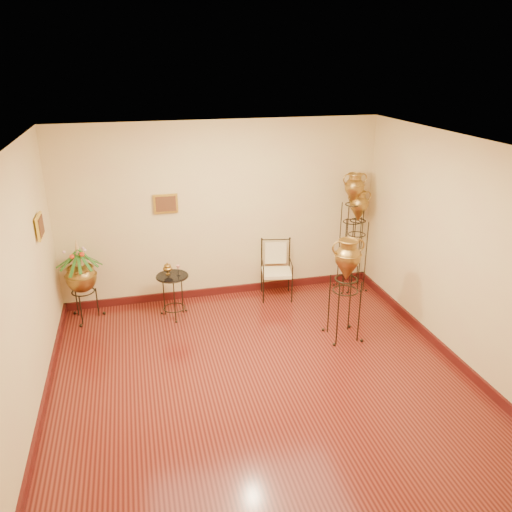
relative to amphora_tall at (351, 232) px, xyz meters
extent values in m
plane|color=maroon|center=(-2.05, -2.15, -1.02)|extent=(5.00, 5.00, 0.00)
cube|color=#42100F|center=(-2.05, 0.33, -0.96)|extent=(5.00, 0.04, 0.12)
cube|color=#42100F|center=(-4.53, -2.15, -0.96)|extent=(0.04, 5.00, 0.12)
cube|color=#42100F|center=(0.43, -2.15, -0.96)|extent=(0.04, 5.00, 0.12)
cube|color=yellow|center=(-2.90, 0.31, 0.58)|extent=(0.36, 0.03, 0.29)
cube|color=yellow|center=(-4.51, -0.70, 0.68)|extent=(0.03, 0.36, 0.29)
cube|color=#FAF4BD|center=(-1.24, 0.00, -0.59)|extent=(0.52, 0.50, 0.05)
cube|color=#FAF4BD|center=(-1.24, 0.00, -0.32)|extent=(0.35, 0.09, 0.37)
cylinder|color=black|center=(-2.91, -0.25, -0.35)|extent=(0.46, 0.46, 0.01)
camera|label=1|loc=(-3.35, -7.01, 2.62)|focal=35.00mm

